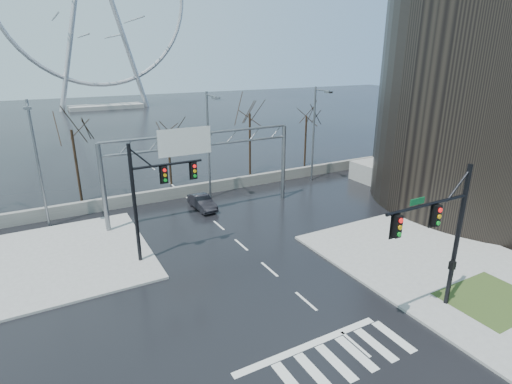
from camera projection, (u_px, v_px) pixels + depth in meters
ground at (306, 301)px, 22.27m from camera, size 260.00×260.00×0.00m
sidewalk_right_ext at (404, 247)px, 28.47m from camera, size 12.00×10.00×0.15m
sidewalk_far at (71, 256)px, 27.15m from camera, size 10.00×12.00×0.15m
grass_strip at (491, 299)px, 22.19m from camera, size 5.00×4.00×0.02m
tower_podium at (487, 176)px, 41.83m from camera, size 22.00×18.00×2.00m
barrier_wall at (185, 191)px, 38.66m from camera, size 52.00×0.50×1.10m
signal_mast_near at (443, 229)px, 19.70m from camera, size 5.52×0.41×8.00m
signal_mast_far at (152, 191)px, 25.44m from camera, size 4.72×0.41×8.00m
sign_gantry at (198, 156)px, 32.81m from camera, size 16.36×0.40×7.60m
streetlight_left at (37, 156)px, 29.92m from camera, size 0.50×2.55×10.00m
streetlight_mid at (210, 138)px, 36.32m from camera, size 0.50×2.55×10.00m
streetlight_right at (316, 127)px, 41.81m from camera, size 0.50×2.55×10.00m
tree_left at (73, 138)px, 35.68m from camera, size 3.75×3.75×7.50m
tree_center at (168, 136)px, 40.89m from camera, size 3.25×3.25×6.50m
tree_right at (250, 121)px, 43.84m from camera, size 3.90×3.90×7.80m
tree_far_right at (306, 122)px, 48.17m from camera, size 3.40×3.40×6.80m
car at (202, 202)px, 35.47m from camera, size 1.55×3.90×1.26m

